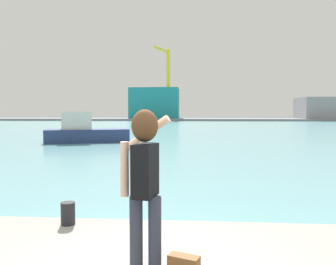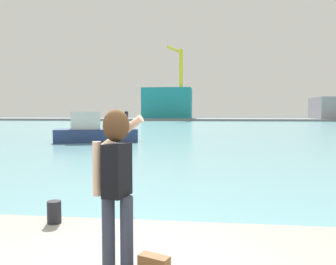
{
  "view_description": "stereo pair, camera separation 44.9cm",
  "coord_description": "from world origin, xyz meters",
  "px_view_note": "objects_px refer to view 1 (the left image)",
  "views": [
    {
      "loc": [
        0.39,
        -3.32,
        2.22
      ],
      "look_at": [
        -0.43,
        7.38,
        1.58
      ],
      "focal_mm": 36.65,
      "sensor_mm": 36.0,
      "label": 1
    },
    {
      "loc": [
        0.84,
        -3.27,
        2.22
      ],
      "look_at": [
        -0.43,
        7.38,
        1.58
      ],
      "focal_mm": 36.65,
      "sensor_mm": 36.0,
      "label": 2
    }
  ],
  "objects_px": {
    "person_photographer": "(144,173)",
    "warehouse_left": "(155,103)",
    "harbor_bollard": "(68,213)",
    "port_crane": "(167,78)",
    "boat_moored": "(85,132)",
    "warehouse_right": "(324,108)"
  },
  "relations": [
    {
      "from": "person_photographer",
      "to": "warehouse_left",
      "type": "relative_size",
      "value": 0.13
    },
    {
      "from": "harbor_bollard",
      "to": "warehouse_left",
      "type": "xyz_separation_m",
      "value": [
        -9.23,
        90.46,
        4.05
      ]
    },
    {
      "from": "harbor_bollard",
      "to": "port_crane",
      "type": "height_order",
      "value": "port_crane"
    },
    {
      "from": "warehouse_left",
      "to": "port_crane",
      "type": "relative_size",
      "value": 0.72
    },
    {
      "from": "person_photographer",
      "to": "warehouse_left",
      "type": "bearing_deg",
      "value": 18.58
    },
    {
      "from": "port_crane",
      "to": "warehouse_left",
      "type": "bearing_deg",
      "value": 137.03
    },
    {
      "from": "harbor_bollard",
      "to": "port_crane",
      "type": "relative_size",
      "value": 0.02
    },
    {
      "from": "harbor_bollard",
      "to": "port_crane",
      "type": "bearing_deg",
      "value": 93.57
    },
    {
      "from": "boat_moored",
      "to": "warehouse_right",
      "type": "distance_m",
      "value": 81.21
    },
    {
      "from": "harbor_bollard",
      "to": "warehouse_left",
      "type": "distance_m",
      "value": 91.02
    },
    {
      "from": "warehouse_left",
      "to": "harbor_bollard",
      "type": "bearing_deg",
      "value": -84.18
    },
    {
      "from": "person_photographer",
      "to": "boat_moored",
      "type": "bearing_deg",
      "value": 31.7
    },
    {
      "from": "boat_moored",
      "to": "port_crane",
      "type": "relative_size",
      "value": 0.35
    },
    {
      "from": "person_photographer",
      "to": "boat_moored",
      "type": "height_order",
      "value": "boat_moored"
    },
    {
      "from": "harbor_bollard",
      "to": "boat_moored",
      "type": "bearing_deg",
      "value": 107.41
    },
    {
      "from": "person_photographer",
      "to": "warehouse_left",
      "type": "xyz_separation_m",
      "value": [
        -10.62,
        91.91,
        3.16
      ]
    },
    {
      "from": "warehouse_left",
      "to": "warehouse_right",
      "type": "height_order",
      "value": "warehouse_left"
    },
    {
      "from": "warehouse_left",
      "to": "warehouse_right",
      "type": "bearing_deg",
      "value": -1.94
    },
    {
      "from": "harbor_bollard",
      "to": "warehouse_left",
      "type": "relative_size",
      "value": 0.03
    },
    {
      "from": "warehouse_left",
      "to": "port_crane",
      "type": "xyz_separation_m",
      "value": [
        3.8,
        -3.54,
        6.62
      ]
    },
    {
      "from": "boat_moored",
      "to": "warehouse_left",
      "type": "bearing_deg",
      "value": 73.62
    },
    {
      "from": "harbor_bollard",
      "to": "warehouse_right",
      "type": "bearing_deg",
      "value": 67.91
    }
  ]
}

